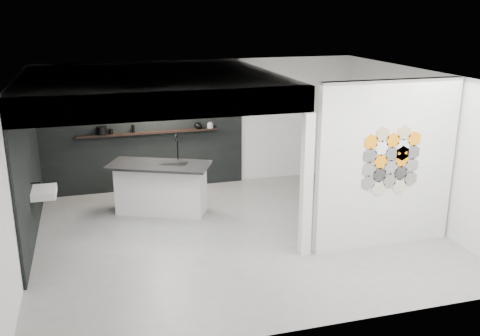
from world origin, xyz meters
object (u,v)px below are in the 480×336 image
at_px(wall_basin, 44,192).
at_px(stockpot, 102,131).
at_px(utensil_cup, 111,131).
at_px(kitchen_island, 161,187).
at_px(glass_vase, 210,125).
at_px(partition_panel, 387,165).
at_px(bottle_dark, 133,129).
at_px(glass_bowl, 210,126).
at_px(kettle, 198,126).

xyz_separation_m(wall_basin, stockpot, (1.07, 2.07, 0.56)).
bearing_deg(wall_basin, utensil_cup, 58.71).
xyz_separation_m(kitchen_island, glass_vase, (1.31, 1.38, 0.86)).
bearing_deg(partition_panel, bottle_dark, 134.10).
xyz_separation_m(partition_panel, glass_vase, (-2.08, 3.87, -0.02)).
bearing_deg(wall_basin, bottle_dark, 50.21).
height_order(partition_panel, utensil_cup, partition_panel).
relative_size(stockpot, glass_bowl, 1.56).
relative_size(kitchen_island, glass_bowl, 15.60).
relative_size(kettle, bottle_dark, 0.98).
distance_m(partition_panel, wall_basin, 5.78).
height_order(partition_panel, glass_bowl, partition_panel).
xyz_separation_m(glass_vase, bottle_dark, (-1.67, 0.00, 0.02)).
distance_m(wall_basin, kitchen_island, 2.22).
xyz_separation_m(kettle, glass_vase, (0.27, 0.00, -0.01)).
bearing_deg(utensil_cup, kitchen_island, -59.06).
xyz_separation_m(glass_bowl, glass_vase, (0.00, 0.00, 0.02)).
bearing_deg(utensil_cup, stockpot, 180.00).
height_order(partition_panel, glass_vase, partition_panel).
relative_size(wall_basin, kettle, 3.68).
xyz_separation_m(kettle, bottle_dark, (-1.40, 0.00, 0.01)).
relative_size(wall_basin, kitchen_island, 0.29).
bearing_deg(glass_vase, bottle_dark, 180.00).
bearing_deg(glass_bowl, wall_basin, -148.65).
distance_m(kitchen_island, utensil_cup, 1.82).
relative_size(bottle_dark, utensil_cup, 1.51).
relative_size(partition_panel, kitchen_island, 1.34).
height_order(kitchen_island, glass_bowl, kitchen_island).
bearing_deg(bottle_dark, kitchen_island, -75.30).
xyz_separation_m(wall_basin, glass_bowl, (3.39, 2.07, 0.52)).
distance_m(bottle_dark, utensil_cup, 0.47).
distance_m(stockpot, utensil_cup, 0.18).
distance_m(stockpot, glass_bowl, 2.32).
bearing_deg(kitchen_island, stockpot, 150.69).
height_order(wall_basin, glass_vase, glass_vase).
relative_size(wall_basin, bottle_dark, 3.59).
bearing_deg(bottle_dark, stockpot, 180.00).
bearing_deg(partition_panel, stockpot, 138.65).
height_order(stockpot, bottle_dark, stockpot).
height_order(partition_panel, wall_basin, partition_panel).
distance_m(glass_vase, utensil_cup, 2.14).
distance_m(partition_panel, bottle_dark, 5.38).
bearing_deg(kettle, bottle_dark, 169.87).
bearing_deg(glass_vase, kitchen_island, -133.51).
bearing_deg(glass_vase, partition_panel, -61.77).
relative_size(partition_panel, glass_bowl, 20.87).
relative_size(kettle, utensil_cup, 1.48).
relative_size(partition_panel, wall_basin, 4.67).
height_order(stockpot, glass_vase, stockpot).
distance_m(glass_bowl, bottle_dark, 1.67).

